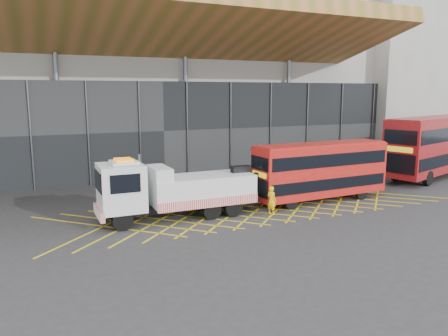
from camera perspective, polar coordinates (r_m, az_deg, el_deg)
name	(u,v)px	position (r m, az deg, el deg)	size (l,w,h in m)	color
ground_plane	(188,216)	(25.68, -4.77, -6.28)	(120.00, 120.00, 0.00)	#2A2A2D
road_markings	(260,207)	(27.58, 4.71, -5.13)	(26.36, 7.16, 0.01)	gold
construction_building	(140,72)	(42.92, -10.86, 12.17)	(55.00, 23.97, 18.00)	gray
east_building	(399,67)	(56.24, 21.90, 12.10)	(15.00, 12.00, 20.00)	gray
recovery_truck	(173,189)	(24.87, -6.72, -2.80)	(10.54, 2.54, 3.68)	black
bus_towed	(321,169)	(29.40, 12.54, -0.14)	(9.56, 2.64, 3.85)	#AD140F
bus_second	(435,144)	(40.94, 25.89, 2.86)	(12.81, 6.50, 5.11)	maroon
worker	(272,200)	(25.94, 6.24, -4.21)	(0.62, 0.40, 1.69)	yellow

